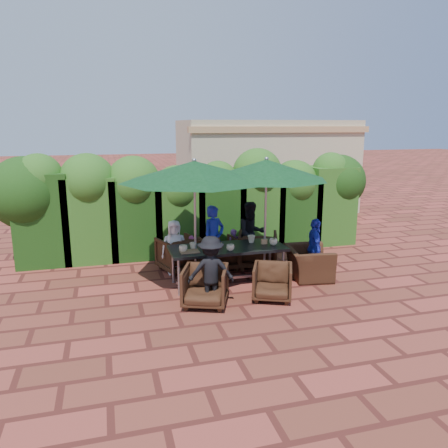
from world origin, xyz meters
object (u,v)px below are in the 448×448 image
object	(u,v)px
chair_near_left	(205,284)
chair_far_right	(258,248)
chair_near_right	(272,280)
chair_far_mid	(219,252)
umbrella_left	(194,172)
chair_far_left	(179,252)
chair_end_right	(309,258)
umbrella_right	(266,170)
dining_table	(228,251)

from	to	relation	value
chair_near_left	chair_far_right	bearing A→B (deg)	69.23
chair_far_right	chair_near_right	size ratio (longest dim) A/B	1.22
chair_far_right	chair_near_left	xyz separation A→B (m)	(-1.58, -1.75, -0.04)
chair_far_mid	umbrella_left	bearing A→B (deg)	45.41
chair_far_left	chair_near_left	bearing A→B (deg)	75.33
chair_end_right	chair_far_right	bearing A→B (deg)	47.85
umbrella_right	chair_far_right	distance (m)	1.98
chair_near_left	chair_end_right	world-z (taller)	chair_end_right
dining_table	chair_far_right	distance (m)	1.28
umbrella_right	chair_end_right	distance (m)	2.01
umbrella_left	chair_near_right	bearing A→B (deg)	-40.11
umbrella_right	chair_end_right	size ratio (longest dim) A/B	2.55
chair_far_left	chair_end_right	bearing A→B (deg)	136.62
chair_far_mid	chair_near_right	bearing A→B (deg)	98.86
umbrella_left	chair_near_right	xyz separation A→B (m)	(1.18, -1.00, -1.87)
dining_table	umbrella_left	size ratio (longest dim) A/B	0.81
dining_table	chair_far_mid	xyz separation A→B (m)	(0.08, 0.92, -0.29)
chair_far_mid	chair_end_right	world-z (taller)	chair_end_right
chair_near_left	dining_table	bearing A→B (deg)	75.20
chair_far_left	chair_far_right	bearing A→B (deg)	154.68
chair_far_left	dining_table	bearing A→B (deg)	107.84
umbrella_right	chair_near_left	bearing A→B (deg)	-147.08
chair_far_right	dining_table	bearing A→B (deg)	63.11
chair_far_right	chair_near_left	distance (m)	2.36
dining_table	chair_near_right	size ratio (longest dim) A/B	3.20
umbrella_left	chair_far_left	size ratio (longest dim) A/B	3.45
dining_table	chair_far_left	world-z (taller)	chair_far_left
umbrella_right	chair_far_left	distance (m)	2.60
chair_end_right	chair_near_right	bearing A→B (deg)	136.36
chair_far_left	chair_end_right	xyz separation A→B (m)	(2.46, -1.16, 0.02)
umbrella_right	chair_far_mid	world-z (taller)	umbrella_right
chair_far_left	chair_near_left	size ratio (longest dim) A/B	1.05
dining_table	chair_near_right	bearing A→B (deg)	-58.98
umbrella_left	chair_near_left	bearing A→B (deg)	-92.15
dining_table	chair_far_mid	size ratio (longest dim) A/B	2.93
chair_near_left	chair_end_right	xyz separation A→B (m)	(2.34, 0.81, 0.04)
umbrella_left	chair_far_left	bearing A→B (deg)	98.91
chair_far_mid	chair_end_right	xyz separation A→B (m)	(1.61, -1.01, 0.04)
chair_end_right	chair_near_left	bearing A→B (deg)	118.15
chair_far_mid	chair_far_right	size ratio (longest dim) A/B	0.90
chair_far_right	chair_end_right	xyz separation A→B (m)	(0.76, -0.94, -0.00)
chair_far_mid	chair_near_left	world-z (taller)	chair_near_left
chair_far_mid	chair_near_right	world-z (taller)	chair_far_mid
umbrella_left	chair_far_right	xyz separation A→B (m)	(1.54, 0.80, -1.79)
umbrella_right	chair_near_right	distance (m)	2.11
chair_near_left	umbrella_right	bearing A→B (deg)	54.16
umbrella_right	chair_near_right	size ratio (longest dim) A/B	3.53
umbrella_left	umbrella_right	bearing A→B (deg)	-1.31
umbrella_left	umbrella_right	distance (m)	1.39
umbrella_right	chair_far_left	bearing A→B (deg)	146.08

